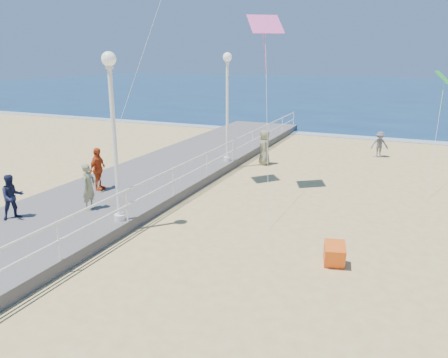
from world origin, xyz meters
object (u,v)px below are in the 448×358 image
at_px(lamp_post_far, 227,96).
at_px(beach_walker_a, 380,144).
at_px(spectator_6, 89,187).
at_px(box_kite, 334,256).
at_px(lamp_post_mid, 113,121).
at_px(spectator_3, 98,169).
at_px(beach_walker_c, 264,147).
at_px(spectator_7, 12,197).

relative_size(lamp_post_far, beach_walker_a, 3.62).
bearing_deg(spectator_6, box_kite, -98.80).
bearing_deg(lamp_post_mid, lamp_post_far, 90.00).
height_order(lamp_post_mid, lamp_post_far, same).
relative_size(beach_walker_a, box_kite, 2.45).
xyz_separation_m(lamp_post_far, spectator_3, (-2.77, -6.59, -2.40)).
bearing_deg(spectator_6, beach_walker_a, -38.52).
distance_m(spectator_6, box_kite, 8.54).
bearing_deg(beach_walker_c, lamp_post_mid, -26.00).
relative_size(lamp_post_mid, box_kite, 8.87).
xyz_separation_m(beach_walker_a, beach_walker_c, (-5.43, -4.21, 0.19)).
relative_size(spectator_3, beach_walker_a, 1.17).
bearing_deg(box_kite, spectator_3, 153.26).
relative_size(lamp_post_mid, spectator_6, 3.25).
distance_m(lamp_post_mid, lamp_post_far, 9.00).
xyz_separation_m(lamp_post_mid, spectator_7, (-3.31, -1.23, -2.52)).
bearing_deg(box_kite, beach_walker_a, 75.38).
height_order(beach_walker_a, beach_walker_c, beach_walker_c).
bearing_deg(beach_walker_a, box_kite, -105.96).
bearing_deg(box_kite, lamp_post_far, 113.88).
bearing_deg(box_kite, beach_walker_c, 103.38).
distance_m(lamp_post_mid, beach_walker_c, 10.98).
distance_m(spectator_6, spectator_7, 2.42).
bearing_deg(lamp_post_mid, spectator_6, 163.24).
bearing_deg(beach_walker_a, spectator_6, -136.69).
bearing_deg(box_kite, spectator_6, 164.38).
xyz_separation_m(beach_walker_c, box_kite, (5.40, -10.21, -0.62)).
distance_m(lamp_post_far, spectator_6, 9.00).
bearing_deg(spectator_6, beach_walker_c, -24.74).
distance_m(lamp_post_mid, spectator_7, 4.34).
height_order(lamp_post_far, beach_walker_a, lamp_post_far).
height_order(spectator_6, beach_walker_a, spectator_6).
distance_m(spectator_3, spectator_6, 2.25).
relative_size(spectator_7, box_kite, 2.48).
bearing_deg(lamp_post_far, lamp_post_mid, -90.00).
height_order(spectator_7, beach_walker_c, spectator_7).
xyz_separation_m(lamp_post_far, box_kite, (6.88, -8.68, -3.36)).
bearing_deg(box_kite, spectator_7, 174.10).
relative_size(spectator_6, beach_walker_c, 0.89).
bearing_deg(beach_walker_c, spectator_6, -35.07).
xyz_separation_m(beach_walker_a, box_kite, (-0.02, -14.42, -0.43)).
distance_m(beach_walker_a, box_kite, 14.43).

